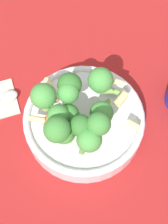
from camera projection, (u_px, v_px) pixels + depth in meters
ground_plane at (84, 126)px, 0.61m from camera, size 3.00×3.00×0.00m
bowl at (84, 121)px, 0.58m from camera, size 0.22×0.22×0.05m
pasta_salad at (76, 111)px, 0.51m from camera, size 0.18×0.19×0.09m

